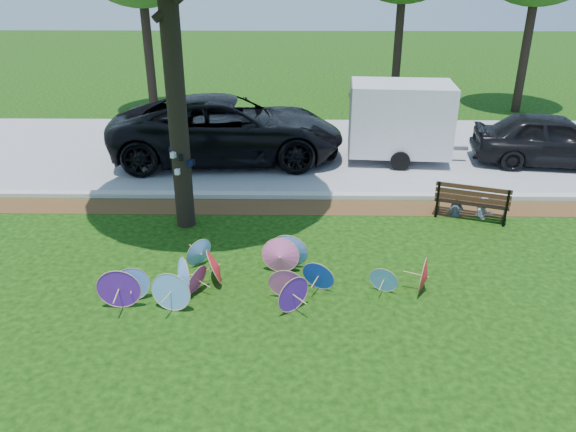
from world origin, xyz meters
name	(u,v)px	position (x,y,z in m)	size (l,w,h in m)	color
ground	(260,303)	(0.00, 0.00, 0.00)	(90.00, 90.00, 0.00)	black
mulch_strip	(270,207)	(0.00, 4.50, 0.01)	(90.00, 1.00, 0.01)	#472D16
curb	(271,195)	(0.00, 5.20, 0.06)	(90.00, 0.30, 0.12)	#B7B5AD
street	(277,150)	(0.00, 9.35, 0.01)	(90.00, 8.00, 0.01)	gray
parasol_pile	(244,274)	(-0.32, 0.45, 0.37)	(6.34, 2.21, 0.83)	#65A5F3
black_van	(228,129)	(-1.50, 8.37, 1.01)	(3.36, 7.28, 2.02)	black
dark_pickup	(553,140)	(8.63, 8.03, 0.81)	(1.92, 4.78, 1.63)	black
cargo_trailer	(400,118)	(3.93, 8.40, 1.38)	(3.10, 1.96, 2.77)	silver
park_bench	(472,200)	(5.05, 3.98, 0.47)	(1.81, 0.69, 0.94)	black
person_left	(458,198)	(4.70, 4.03, 0.51)	(0.37, 0.24, 1.01)	#3C4153
person_right	(486,198)	(5.40, 4.03, 0.50)	(0.49, 0.38, 1.01)	silver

